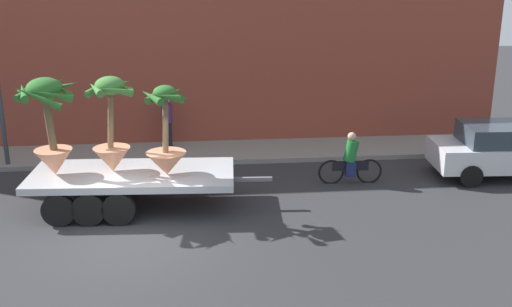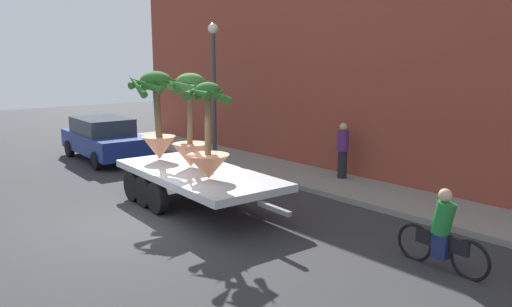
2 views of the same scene
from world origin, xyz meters
The scene contains 11 objects.
ground_plane centered at (0.00, 0.00, 0.00)m, with size 60.00×60.00×0.00m, color #2D2D30.
sidewalk centered at (0.00, 6.10, 0.07)m, with size 24.00×2.20×0.15m, color gray.
building_facade centered at (0.00, 7.80, 4.02)m, with size 24.00×1.20×8.04m, color brown.
flatbed_trailer centered at (-0.37, 1.79, 0.75)m, with size 6.19×2.53×0.98m.
potted_palm_rear centered at (-2.05, 1.78, 2.32)m, with size 1.61×1.63×2.46m.
potted_palm_middle centered at (0.79, 1.49, 1.82)m, with size 1.14×1.14×2.27m.
potted_palm_front centered at (-0.57, 1.90, 2.10)m, with size 1.28×1.32×2.44m.
cyclist centered at (5.88, 3.03, 0.67)m, with size 1.84×0.35×1.54m.
trailing_car centered at (-7.57, 2.57, 0.83)m, with size 4.66×2.19×1.58m.
pedestrian_near_gate centered at (0.59, 6.63, 1.04)m, with size 0.36×0.36×1.71m.
street_lamp centered at (-4.24, 5.30, 3.23)m, with size 0.36×0.36×4.83m.
Camera 2 is at (10.09, -5.01, 3.77)m, focal length 34.52 mm.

